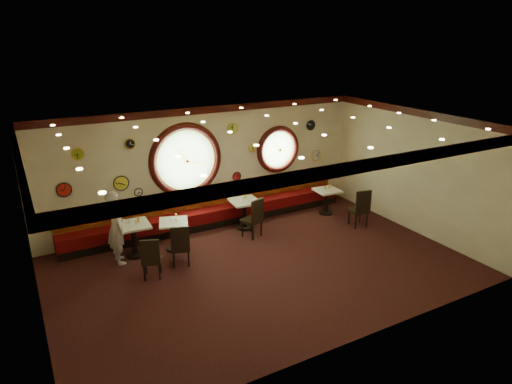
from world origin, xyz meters
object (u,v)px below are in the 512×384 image
Objects in this scene: table_a at (134,236)px; table_d at (327,198)px; condiment_b_salt at (171,220)px; waiter at (116,227)px; condiment_d_pepper at (326,188)px; chair_d at (361,206)px; condiment_a_bottle at (138,220)px; condiment_d_bottle at (330,186)px; condiment_b_pepper at (176,220)px; chair_c at (255,215)px; condiment_b_bottle at (176,217)px; condiment_a_salt at (129,222)px; condiment_a_pepper at (136,222)px; condiment_d_salt at (325,188)px; table_c at (245,211)px; condiment_c_pepper at (244,199)px; table_b at (174,232)px; chair_b at (180,243)px; condiment_c_bottle at (245,196)px; chair_a at (151,256)px.

table_a is 1.10× the size of table_d.
table_d is 7.93× the size of condiment_b_salt.
waiter is at bearing -161.00° from table_a.
chair_d is at bearing -79.27° from condiment_d_pepper.
condiment_a_bottle is at bearing 179.23° from table_d.
condiment_b_pepper is at bearing -177.30° from condiment_d_bottle.
waiter is (-0.40, -0.14, 0.36)m from table_a.
chair_c is 4.63× the size of condiment_b_bottle.
condiment_a_pepper is at bearing -42.62° from condiment_a_salt.
condiment_b_bottle reaches higher than condiment_d_salt.
condiment_a_salt is 0.53× the size of condiment_d_bottle.
table_c is at bearing 64.27° from chair_c.
condiment_c_pepper is at bearing -86.34° from waiter.
table_b is 0.95m from condiment_a_pepper.
condiment_b_salt reaches higher than table_c.
chair_c is 1.98m from condiment_b_bottle.
condiment_b_salt is 1.28m from waiter.
condiment_a_bottle reaches higher than condiment_b_pepper.
chair_c is at bearing -8.46° from condiment_a_pepper.
condiment_b_bottle is at bearing -179.07° from condiment_d_bottle.
table_c reaches higher than table_b.
chair_d is at bearing -12.33° from table_a.
chair_d reaches higher than condiment_b_bottle.
condiment_d_bottle is (4.80, 0.13, 0.03)m from condiment_b_salt.
condiment_a_salt is 0.57× the size of condiment_a_bottle.
condiment_b_salt is 4.62m from condiment_d_salt.
condiment_c_pepper is 0.73× the size of condiment_b_bottle.
condiment_d_bottle is at bearing 30.62° from chair_b.
condiment_b_bottle is at bearing -179.89° from table_d.
condiment_c_bottle is at bearing 174.36° from condiment_d_bottle.
condiment_c_bottle is at bearing 159.13° from chair_d.
waiter reaches higher than condiment_b_pepper.
table_c is at bearing 47.57° from chair_a.
condiment_a_bottle is at bearing 176.03° from chair_d.
chair_a is 1.44m from condiment_b_salt.
table_b is 5.53× the size of condiment_a_bottle.
chair_c reaches higher than condiment_b_salt.
table_a is 1.31× the size of chair_b.
condiment_a_bottle is at bearing 164.78° from condiment_b_pepper.
condiment_c_pepper reaches higher than table_d.
condiment_b_bottle is at bearing 21.36° from condiment_b_salt.
condiment_a_bottle is 0.90m from condiment_b_bottle.
table_a is 0.36m from condiment_a_salt.
waiter reaches higher than condiment_d_salt.
waiter reaches higher than chair_b.
table_d is at bearing -4.79° from table_c.
table_b is 6.00× the size of condiment_b_bottle.
condiment_d_salt is 5.44m from condiment_a_pepper.
condiment_c_bottle is at bearing 52.53° from condiment_c_pepper.
chair_b is 5.95× the size of condiment_c_pepper.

